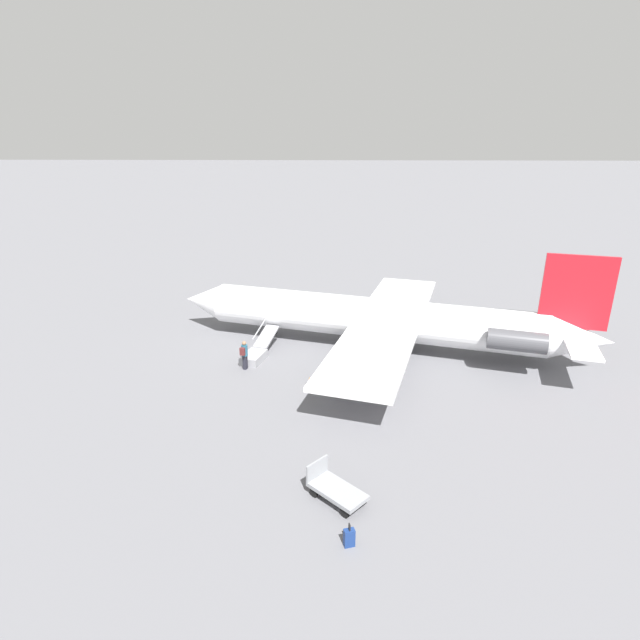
% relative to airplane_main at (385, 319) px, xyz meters
% --- Properties ---
extents(ground_plane, '(600.00, 600.00, 0.00)m').
position_rel_airplane_main_xyz_m(ground_plane, '(0.86, -0.23, -2.03)').
color(ground_plane, slate).
extents(airplane_main, '(26.65, 20.39, 6.77)m').
position_rel_airplane_main_xyz_m(airplane_main, '(0.00, 0.00, 0.00)').
color(airplane_main, white).
rests_on(airplane_main, ground).
extents(boarding_stairs, '(2.02, 4.14, 1.69)m').
position_rel_airplane_main_xyz_m(boarding_stairs, '(7.88, 1.82, -1.66)').
color(boarding_stairs, '#99999E').
rests_on(boarding_stairs, ground).
extents(passenger, '(0.41, 0.56, 1.74)m').
position_rel_airplane_main_xyz_m(passenger, '(8.30, 3.31, -1.03)').
color(passenger, '#23232D').
rests_on(passenger, ground).
extents(luggage_cart, '(2.37, 2.29, 1.22)m').
position_rel_airplane_main_xyz_m(luggage_cart, '(2.98, 14.26, -1.57)').
color(luggage_cart, gray).
rests_on(luggage_cart, ground).
extents(suitcase, '(0.41, 0.32, 0.88)m').
position_rel_airplane_main_xyz_m(suitcase, '(2.49, 16.50, -1.70)').
color(suitcase, navy).
rests_on(suitcase, ground).
extents(traffic_cone_near_stairs, '(0.43, 0.43, 0.47)m').
position_rel_airplane_main_xyz_m(traffic_cone_near_stairs, '(4.44, 5.17, -1.81)').
color(traffic_cone_near_stairs, black).
rests_on(traffic_cone_near_stairs, ground).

